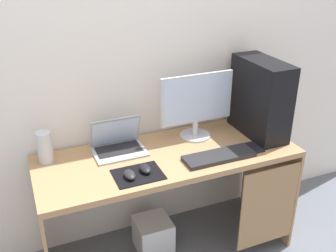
# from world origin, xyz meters

# --- Properties ---
(ground_plane) EXTENTS (8.00, 8.00, 0.00)m
(ground_plane) POSITION_xyz_m (0.00, 0.00, 0.00)
(ground_plane) COLOR slate
(wall_back) EXTENTS (4.00, 0.05, 2.60)m
(wall_back) POSITION_xyz_m (0.00, 0.33, 1.30)
(wall_back) COLOR silver
(wall_back) RESTS_ON ground_plane
(desk) EXTENTS (1.54, 0.59, 0.73)m
(desk) POSITION_xyz_m (0.02, -0.01, 0.59)
(desk) COLOR #A37A51
(desk) RESTS_ON ground_plane
(pc_tower) EXTENTS (0.19, 0.44, 0.49)m
(pc_tower) POSITION_xyz_m (0.64, 0.03, 0.97)
(pc_tower) COLOR black
(pc_tower) RESTS_ON desk
(monitor) EXTENTS (0.47, 0.19, 0.42)m
(monitor) POSITION_xyz_m (0.25, 0.13, 0.95)
(monitor) COLOR #B7BCC6
(monitor) RESTS_ON desk
(laptop) EXTENTS (0.30, 0.23, 0.21)m
(laptop) POSITION_xyz_m (-0.26, 0.15, 0.77)
(laptop) COLOR #9EA3A8
(laptop) RESTS_ON desk
(speaker) EXTENTS (0.08, 0.08, 0.18)m
(speaker) POSITION_xyz_m (-0.67, 0.18, 0.82)
(speaker) COLOR #B7BCC6
(speaker) RESTS_ON desk
(keyboard) EXTENTS (0.42, 0.14, 0.02)m
(keyboard) POSITION_xyz_m (0.25, -0.16, 0.74)
(keyboard) COLOR #232326
(keyboard) RESTS_ON desk
(mousepad) EXTENTS (0.26, 0.20, 0.00)m
(mousepad) POSITION_xyz_m (-0.24, -0.15, 0.73)
(mousepad) COLOR black
(mousepad) RESTS_ON desk
(mouse_left) EXTENTS (0.06, 0.10, 0.03)m
(mouse_left) POSITION_xyz_m (-0.19, -0.14, 0.75)
(mouse_left) COLOR black
(mouse_left) RESTS_ON mousepad
(mouse_right) EXTENTS (0.06, 0.10, 0.03)m
(mouse_right) POSITION_xyz_m (-0.29, -0.17, 0.75)
(mouse_right) COLOR #232326
(mouse_right) RESTS_ON mousepad
(cell_phone) EXTENTS (0.07, 0.13, 0.01)m
(cell_phone) POSITION_xyz_m (0.51, -0.14, 0.73)
(cell_phone) COLOR black
(cell_phone) RESTS_ON desk
(subwoofer) EXTENTS (0.22, 0.22, 0.22)m
(subwoofer) POSITION_xyz_m (-0.09, 0.05, 0.11)
(subwoofer) COLOR silver
(subwoofer) RESTS_ON ground_plane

